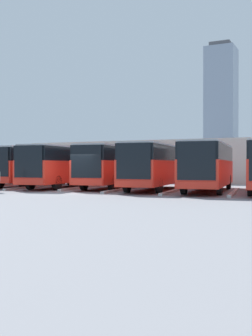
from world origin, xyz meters
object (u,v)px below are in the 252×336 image
Objects in this scene: bus_2 at (155,165)px; bus_4 at (64,165)px; bus_1 at (208,165)px; bus_3 at (114,165)px; bus_5 at (34,165)px.

bus_2 is 1.00× the size of bus_4.
bus_4 is (11.57, 0.03, 0.00)m from bus_1.
bus_2 is at bearing 173.50° from bus_4.
bus_1 is 3.86m from bus_2.
bus_3 is at bearing -171.51° from bus_4.
bus_4 is 1.00× the size of bus_5.
bus_2 is at bearing -8.36° from bus_1.
bus_3 and bus_4 have the same top height.
bus_1 is at bearing 171.64° from bus_2.
bus_2 is 1.00× the size of bus_3.
bus_4 is (3.86, 1.09, 0.00)m from bus_3.
bus_3 is 7.71m from bus_5.
bus_4 is 4.01m from bus_5.
bus_4 is at bearing 8.49° from bus_3.
bus_2 and bus_5 have the same top height.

